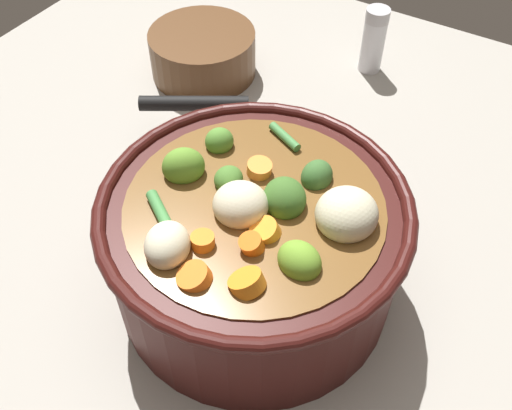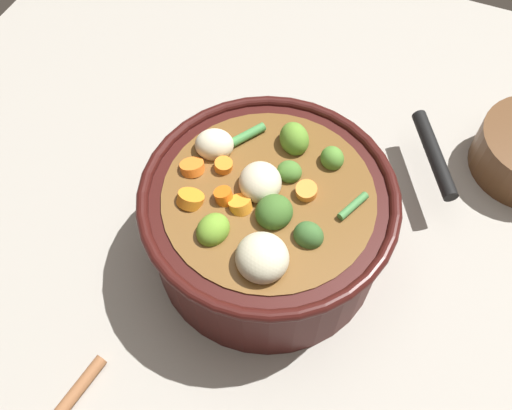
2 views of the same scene
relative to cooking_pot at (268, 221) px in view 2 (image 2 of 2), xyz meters
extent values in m
plane|color=#9E998E|center=(0.00, 0.00, -0.06)|extent=(1.10, 1.10, 0.00)
cylinder|color=#38110F|center=(0.00, 0.00, -0.01)|extent=(0.26, 0.26, 0.11)
torus|color=#38110F|center=(0.00, 0.00, 0.05)|extent=(0.27, 0.27, 0.01)
cylinder|color=brown|center=(0.00, 0.00, 0.00)|extent=(0.22, 0.22, 0.11)
ellipsoid|color=#5F912E|center=(0.00, 0.07, 0.06)|extent=(0.05, 0.05, 0.04)
ellipsoid|color=#538A33|center=(0.05, 0.07, 0.06)|extent=(0.04, 0.04, 0.03)
ellipsoid|color=#3E6A29|center=(0.01, -0.02, 0.06)|extent=(0.05, 0.05, 0.04)
ellipsoid|color=olive|center=(-0.03, -0.06, 0.06)|extent=(0.04, 0.04, 0.03)
ellipsoid|color=#497A2F|center=(0.01, 0.03, 0.06)|extent=(0.03, 0.03, 0.02)
ellipsoid|color=#3B672F|center=(0.05, -0.03, 0.05)|extent=(0.03, 0.03, 0.03)
cylinder|color=orange|center=(-0.02, -0.02, 0.05)|extent=(0.04, 0.03, 0.02)
cylinder|color=orange|center=(-0.07, -0.04, 0.05)|extent=(0.03, 0.03, 0.02)
cylinder|color=orange|center=(-0.09, 0.00, 0.05)|extent=(0.04, 0.04, 0.02)
cylinder|color=orange|center=(-0.04, -0.02, 0.05)|extent=(0.03, 0.03, 0.02)
cylinder|color=orange|center=(0.03, 0.02, 0.05)|extent=(0.03, 0.03, 0.02)
cylinder|color=orange|center=(-0.06, 0.01, 0.05)|extent=(0.03, 0.03, 0.02)
ellipsoid|color=beige|center=(-0.08, 0.03, 0.06)|extent=(0.05, 0.05, 0.03)
ellipsoid|color=beige|center=(0.02, -0.07, 0.06)|extent=(0.07, 0.07, 0.04)
ellipsoid|color=beige|center=(-0.01, 0.01, 0.06)|extent=(0.06, 0.06, 0.04)
cylinder|color=#448A44|center=(-0.05, 0.06, 0.06)|extent=(0.03, 0.04, 0.01)
cylinder|color=#468645|center=(0.08, 0.02, 0.06)|extent=(0.02, 0.04, 0.01)
cylinder|color=black|center=(0.15, 0.17, -0.01)|extent=(0.08, 0.12, 0.02)
camera|label=1|loc=(-0.28, -0.17, 0.42)|focal=41.18mm
camera|label=2|loc=(0.11, -0.29, 0.53)|focal=39.24mm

